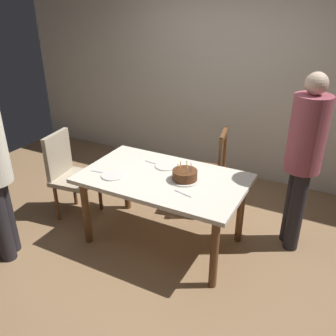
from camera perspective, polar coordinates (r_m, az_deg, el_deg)
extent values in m
plane|color=#93704C|center=(3.73, -0.69, -11.39)|extent=(6.40, 6.40, 0.00)
cube|color=silver|center=(4.77, 10.09, 13.96)|extent=(6.40, 0.10, 2.60)
cube|color=silver|center=(3.35, -0.76, -1.67)|extent=(1.53, 0.91, 0.04)
cylinder|color=brown|center=(3.62, -12.84, -6.83)|extent=(0.07, 0.07, 0.69)
cylinder|color=brown|center=(3.05, 7.34, -13.26)|extent=(0.07, 0.07, 0.69)
cylinder|color=brown|center=(4.10, -6.57, -2.13)|extent=(0.07, 0.07, 0.69)
cylinder|color=brown|center=(3.61, 11.41, -6.73)|extent=(0.07, 0.07, 0.69)
cylinder|color=silver|center=(3.28, 2.66, -1.84)|extent=(0.28, 0.28, 0.01)
cylinder|color=#563019|center=(3.25, 2.67, -1.07)|extent=(0.23, 0.23, 0.09)
cylinder|color=#4C7FE5|center=(3.20, 3.70, -0.19)|extent=(0.01, 0.01, 0.05)
sphere|color=#FFC64C|center=(3.18, 3.72, 0.35)|extent=(0.01, 0.01, 0.01)
cylinder|color=#D872CC|center=(3.25, 3.68, 0.25)|extent=(0.01, 0.01, 0.05)
sphere|color=#FFC64C|center=(3.23, 3.70, 0.79)|extent=(0.01, 0.01, 0.01)
cylinder|color=yellow|center=(3.28, 2.98, 0.51)|extent=(0.01, 0.01, 0.05)
sphere|color=#FFC64C|center=(3.26, 3.00, 1.04)|extent=(0.01, 0.01, 0.01)
cylinder|color=#E54C4C|center=(3.27, 2.02, 0.44)|extent=(0.01, 0.01, 0.05)
sphere|color=#FFC64C|center=(3.25, 2.02, 0.97)|extent=(0.01, 0.01, 0.01)
cylinder|color=yellow|center=(3.22, 1.59, 0.06)|extent=(0.01, 0.01, 0.05)
sphere|color=#FFC64C|center=(3.21, 1.60, 0.60)|extent=(0.01, 0.01, 0.01)
cylinder|color=#F2994C|center=(3.18, 1.99, -0.32)|extent=(0.01, 0.01, 0.05)
sphere|color=#FFC64C|center=(3.16, 2.00, 0.22)|extent=(0.01, 0.01, 0.01)
cylinder|color=#66CC72|center=(3.17, 3.05, -0.43)|extent=(0.01, 0.01, 0.05)
sphere|color=#FFC64C|center=(3.16, 3.07, 0.12)|extent=(0.01, 0.01, 0.01)
cylinder|color=white|center=(3.39, -8.70, -1.16)|extent=(0.22, 0.22, 0.01)
cylinder|color=white|center=(3.53, -0.28, 0.35)|extent=(0.22, 0.22, 0.01)
cube|color=silver|center=(3.48, -10.81, -0.62)|extent=(0.18, 0.04, 0.01)
cube|color=silver|center=(3.61, -2.49, 0.85)|extent=(0.18, 0.03, 0.01)
cube|color=silver|center=(3.06, 2.39, -4.04)|extent=(0.18, 0.06, 0.01)
cube|color=brown|center=(4.06, 5.61, -0.70)|extent=(0.51, 0.51, 0.05)
cylinder|color=brown|center=(4.35, 3.73, -2.24)|extent=(0.04, 0.04, 0.42)
cylinder|color=brown|center=(4.06, 2.62, -4.42)|extent=(0.04, 0.04, 0.42)
cylinder|color=brown|center=(4.30, 8.15, -2.84)|extent=(0.04, 0.04, 0.42)
cylinder|color=brown|center=(4.00, 7.35, -5.10)|extent=(0.04, 0.04, 0.42)
cylinder|color=brown|center=(4.09, 9.01, 3.16)|extent=(0.04, 0.04, 0.50)
cylinder|color=brown|center=(3.76, 8.19, 1.12)|extent=(0.04, 0.04, 0.50)
cube|color=brown|center=(3.84, 8.84, 5.18)|extent=(0.11, 0.40, 0.06)
cube|color=tan|center=(4.02, -14.29, -1.72)|extent=(0.49, 0.49, 0.05)
cylinder|color=brown|center=(3.93, -13.18, -6.27)|extent=(0.04, 0.04, 0.42)
cylinder|color=brown|center=(4.17, -10.71, -3.97)|extent=(0.04, 0.04, 0.42)
cylinder|color=brown|center=(4.11, -17.20, -5.28)|extent=(0.04, 0.04, 0.42)
cylinder|color=brown|center=(4.34, -14.60, -3.14)|extent=(0.04, 0.04, 0.42)
cube|color=tan|center=(4.03, -17.05, 1.91)|extent=(0.10, 0.40, 0.50)
cylinder|color=#262328|center=(3.62, -24.88, -7.95)|extent=(0.14, 0.14, 0.79)
cylinder|color=#262328|center=(3.72, -24.26, -6.84)|extent=(0.14, 0.14, 0.79)
cylinder|color=#262328|center=(3.72, 19.06, -5.50)|extent=(0.14, 0.14, 0.82)
cylinder|color=#262328|center=(3.62, 19.61, -6.57)|extent=(0.14, 0.14, 0.82)
cylinder|color=#A54C59|center=(3.35, 21.22, 5.03)|extent=(0.32, 0.32, 0.69)
sphere|color=beige|center=(3.23, 22.49, 12.27)|extent=(0.19, 0.19, 0.19)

